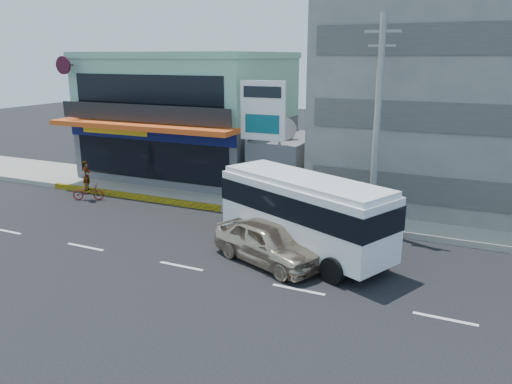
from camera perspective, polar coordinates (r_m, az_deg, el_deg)
ground at (r=20.48m, az=-8.54°, el=-8.38°), size 120.00×120.00×0.00m
sidewalk at (r=26.91m, az=11.79°, el=-2.36°), size 70.00×5.00×0.30m
shop_building at (r=35.08m, az=-7.40°, el=8.36°), size 12.40×11.70×8.00m
concrete_building at (r=30.62m, az=24.29°, el=11.81°), size 16.00×12.00×14.00m
gap_structure at (r=30.20m, az=3.78°, el=3.01°), size 3.00×6.00×3.50m
satellite_dish at (r=28.95m, az=3.13°, el=6.16°), size 1.50×1.50×0.15m
billboard at (r=27.30m, az=0.78°, el=8.49°), size 2.60×0.18×6.90m
utility_pole_near at (r=23.62m, az=13.66°, el=7.54°), size 1.60×0.30×10.00m
minibus at (r=20.91m, az=5.50°, el=-1.93°), size 8.34×5.66×3.35m
sedan at (r=20.29m, az=1.33°, el=-5.81°), size 5.45×3.81×1.72m
motorcycle_rider at (r=30.67m, az=-18.67°, el=0.52°), size 1.90×1.33×2.31m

